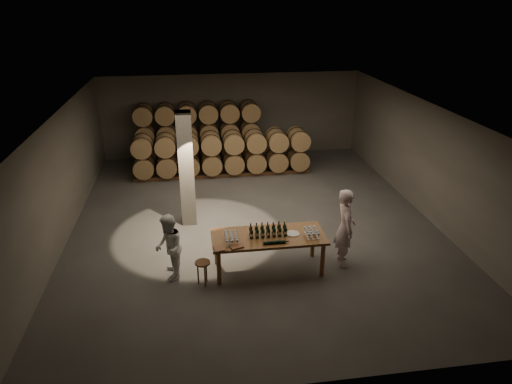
{
  "coord_description": "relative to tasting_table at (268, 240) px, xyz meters",
  "views": [
    {
      "loc": [
        -1.6,
        -11.5,
        5.97
      ],
      "look_at": [
        0.01,
        -0.45,
        1.1
      ],
      "focal_mm": 32.0,
      "sensor_mm": 36.0,
      "label": 1
    }
  ],
  "objects": [
    {
      "name": "notebook_corner",
      "position": [
        -1.16,
        -0.42,
        0.12
      ],
      "size": [
        0.27,
        0.31,
        0.02
      ],
      "primitive_type": "cube",
      "rotation": [
        0.0,
        0.0,
        0.21
      ],
      "color": "brown",
      "rests_on": "tasting_table"
    },
    {
      "name": "lying_bottles",
      "position": [
        0.07,
        -0.39,
        0.14
      ],
      "size": [
        0.59,
        0.07,
        0.07
      ],
      "color": "black",
      "rests_on": "tasting_table"
    },
    {
      "name": "pen",
      "position": [
        -0.72,
        -0.45,
        0.11
      ],
      "size": [
        0.16,
        0.04,
        0.01
      ],
      "primitive_type": "cylinder",
      "rotation": [
        0.0,
        1.57,
        -0.19
      ],
      "color": "black",
      "rests_on": "tasting_table"
    },
    {
      "name": "stool",
      "position": [
        -1.53,
        -0.38,
        -0.33
      ],
      "size": [
        0.34,
        0.34,
        0.57
      ],
      "rotation": [
        0.0,
        0.0,
        0.32
      ],
      "color": "brown",
      "rests_on": "ground"
    },
    {
      "name": "tasting_table",
      "position": [
        0.0,
        0.0,
        0.0
      ],
      "size": [
        2.6,
        1.1,
        0.9
      ],
      "color": "brown",
      "rests_on": "ground"
    },
    {
      "name": "person_man",
      "position": [
        1.82,
        0.01,
        0.17
      ],
      "size": [
        0.52,
        0.74,
        1.92
      ],
      "primitive_type": "imported",
      "rotation": [
        0.0,
        0.0,
        1.48
      ],
      "color": "#F7D6DA",
      "rests_on": "ground"
    },
    {
      "name": "room",
      "position": [
        -1.8,
        2.7,
        0.8
      ],
      "size": [
        12.0,
        12.0,
        12.0
      ],
      "color": "#4D4B49",
      "rests_on": "ground"
    },
    {
      "name": "bottle_cluster",
      "position": [
        -0.01,
        -0.0,
        0.21
      ],
      "size": [
        0.86,
        0.23,
        0.31
      ],
      "color": "black",
      "rests_on": "tasting_table"
    },
    {
      "name": "barrel_stack_front",
      "position": [
        -0.57,
        6.3,
        0.03
      ],
      "size": [
        6.26,
        0.95,
        1.57
      ],
      "color": "brown",
      "rests_on": "ground"
    },
    {
      "name": "barrel_stack_back",
      "position": [
        -1.35,
        7.7,
        0.4
      ],
      "size": [
        4.7,
        0.95,
        2.31
      ],
      "color": "brown",
      "rests_on": "ground"
    },
    {
      "name": "glass_cluster_left",
      "position": [
        -0.87,
        -0.12,
        0.22
      ],
      "size": [
        0.3,
        0.52,
        0.16
      ],
      "color": "silver",
      "rests_on": "tasting_table"
    },
    {
      "name": "person_woman",
      "position": [
        -2.25,
        -0.01,
        -0.02
      ],
      "size": [
        0.66,
        0.81,
        1.56
      ],
      "primitive_type": "imported",
      "rotation": [
        0.0,
        0.0,
        -1.47
      ],
      "color": "white",
      "rests_on": "ground"
    },
    {
      "name": "plate",
      "position": [
        0.57,
        -0.01,
        0.11
      ],
      "size": [
        0.31,
        0.31,
        0.02
      ],
      "primitive_type": "cylinder",
      "color": "silver",
      "rests_on": "tasting_table"
    },
    {
      "name": "glass_cluster_right",
      "position": [
        0.97,
        -0.14,
        0.22
      ],
      "size": [
        0.3,
        0.41,
        0.16
      ],
      "color": "silver",
      "rests_on": "tasting_table"
    },
    {
      "name": "notebook_near",
      "position": [
        -0.78,
        -0.4,
        0.12
      ],
      "size": [
        0.33,
        0.3,
        0.03
      ],
      "primitive_type": "cube",
      "rotation": [
        0.0,
        0.0,
        0.3
      ],
      "color": "brown",
      "rests_on": "tasting_table"
    }
  ]
}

